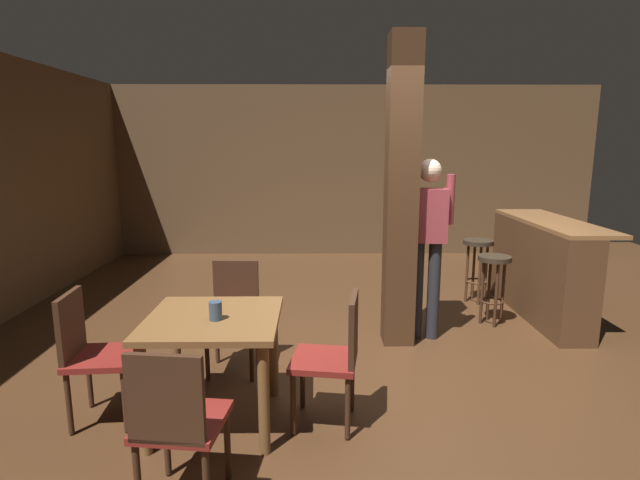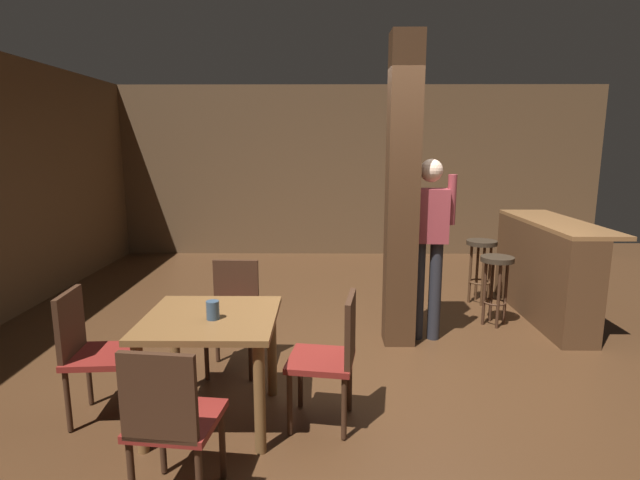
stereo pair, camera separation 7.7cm
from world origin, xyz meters
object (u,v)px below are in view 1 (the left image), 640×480
bar_stool_near (494,274)px  chair_south (177,419)px  bar_stool_mid (478,256)px  chair_east (335,353)px  standing_person (427,236)px  dining_table (214,336)px  bar_counter (540,268)px  chair_north (234,310)px  napkin_cup (216,311)px  chair_west (91,350)px

bar_stool_near → chair_south: bearing=-133.3°
bar_stool_mid → chair_east: bearing=-124.1°
standing_person → bar_stool_near: 0.99m
dining_table → bar_counter: 3.75m
chair_south → standing_person: standing_person is taller
chair_east → bar_counter: 3.14m
chair_north → napkin_cup: chair_north is taller
chair_west → bar_counter: bearing=27.9°
chair_north → chair_east: (0.80, -0.86, 0.00)m
bar_stool_mid → bar_stool_near: bearing=-95.4°
bar_counter → napkin_cup: bearing=-144.7°
chair_west → bar_stool_near: (3.34, 1.83, 0.03)m
chair_south → bar_stool_mid: chair_south is taller
chair_north → chair_south: (-0.02, -1.66, 0.00)m
dining_table → chair_west: (-0.82, 0.03, -0.10)m
chair_west → napkin_cup: bearing=-6.2°
dining_table → bar_stool_near: bearing=36.4°
chair_west → napkin_cup: (0.86, -0.09, 0.30)m
chair_west → chair_north: bearing=44.0°
chair_north → chair_west: same height
chair_west → bar_stool_near: bearing=28.7°
chair_north → standing_person: bearing=20.8°
bar_counter → chair_east: bearing=-137.0°
dining_table → bar_stool_near: (2.51, 1.85, -0.07)m
chair_west → chair_south: size_ratio=1.00×
dining_table → standing_person: standing_person is taller
bar_stool_mid → napkin_cup: bearing=-133.8°
chair_west → bar_stool_near: chair_west is taller
chair_north → bar_stool_mid: (2.58, 1.77, 0.06)m
chair_west → chair_south: 1.18m
dining_table → chair_south: bearing=-91.6°
chair_north → standing_person: standing_person is taller
chair_east → bar_stool_near: size_ratio=1.23×
chair_west → chair_east: same height
napkin_cup → bar_stool_mid: bearing=46.2°
napkin_cup → bar_stool_near: size_ratio=0.17×
chair_west → chair_south: same height
chair_south → napkin_cup: 0.83m
chair_south → bar_counter: size_ratio=0.48×
chair_south → bar_stool_near: 3.69m
dining_table → napkin_cup: bearing=-64.1°
dining_table → chair_east: size_ratio=0.96×
napkin_cup → standing_person: (1.69, 1.54, 0.19)m
chair_east → standing_person: (0.92, 1.52, 0.50)m
chair_south → chair_west: bearing=133.0°
chair_west → chair_east: size_ratio=1.00×
dining_table → bar_counter: bearing=34.2°
chair_east → chair_south: bearing=-136.0°
chair_south → napkin_cup: size_ratio=7.35×
standing_person → chair_west: bearing=-150.4°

